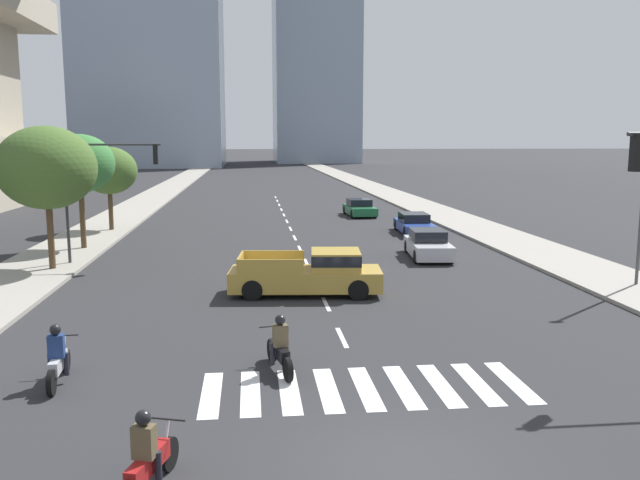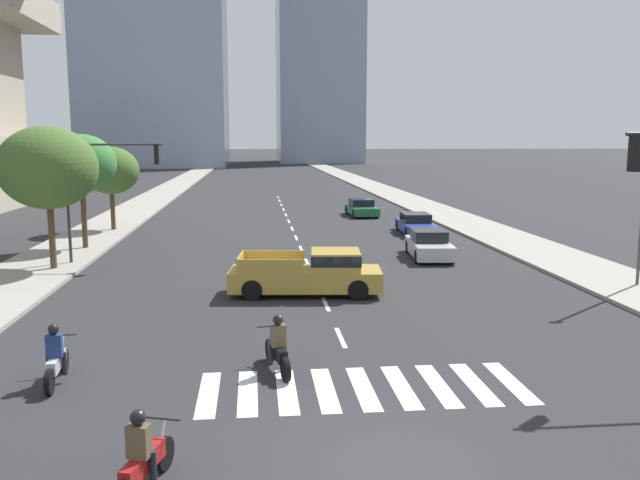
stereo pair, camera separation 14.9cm
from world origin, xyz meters
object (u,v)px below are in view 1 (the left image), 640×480
(pickup_truck, at_px, (313,273))
(street_tree_second, at_px, (79,164))
(sedan_green_1, at_px, (360,208))
(sedan_blue_0, at_px, (414,224))
(motorcycle_trailing, at_px, (147,461))
(sedan_silver_2, at_px, (428,245))
(motorcycle_lead, at_px, (58,360))
(traffic_signal_far, at_px, (102,176))
(street_tree_third, at_px, (109,171))
(street_tree_nearest, at_px, (46,168))
(motorcycle_third, at_px, (280,349))

(pickup_truck, xyz_separation_m, street_tree_second, (-11.04, 11.17, 3.73))
(sedan_green_1, bearing_deg, sedan_blue_0, 7.82)
(motorcycle_trailing, height_order, sedan_silver_2, motorcycle_trailing)
(sedan_silver_2, bearing_deg, pickup_truck, -36.58)
(sedan_blue_0, bearing_deg, motorcycle_lead, -28.72)
(traffic_signal_far, xyz_separation_m, street_tree_third, (-2.01, 11.40, -0.28))
(street_tree_nearest, height_order, street_tree_third, street_tree_nearest)
(sedan_blue_0, distance_m, street_tree_second, 19.80)
(pickup_truck, bearing_deg, sedan_silver_2, 53.64)
(sedan_blue_0, xyz_separation_m, street_tree_second, (-18.90, -4.37, 3.97))
(motorcycle_trailing, bearing_deg, motorcycle_lead, 46.16)
(sedan_silver_2, distance_m, traffic_signal_far, 15.85)
(sedan_silver_2, distance_m, street_tree_nearest, 17.98)
(sedan_silver_2, relative_size, street_tree_nearest, 0.73)
(sedan_green_1, relative_size, street_tree_second, 0.74)
(street_tree_second, bearing_deg, street_tree_third, 90.00)
(street_tree_nearest, bearing_deg, street_tree_third, 90.00)
(street_tree_second, bearing_deg, motorcycle_trailing, -74.35)
(pickup_truck, xyz_separation_m, sedan_blue_0, (7.85, 15.55, -0.24))
(pickup_truck, bearing_deg, motorcycle_third, -95.91)
(motorcycle_trailing, xyz_separation_m, street_tree_third, (-6.98, 32.00, 3.28))
(motorcycle_third, relative_size, sedan_blue_0, 0.44)
(street_tree_second, distance_m, street_tree_third, 7.13)
(pickup_truck, bearing_deg, sedan_blue_0, 68.65)
(traffic_signal_far, relative_size, street_tree_second, 0.98)
(motorcycle_trailing, xyz_separation_m, street_tree_nearest, (-6.98, 19.27, 3.99))
(motorcycle_third, bearing_deg, motorcycle_lead, 80.48)
(motorcycle_third, bearing_deg, sedan_silver_2, -40.26)
(motorcycle_third, height_order, street_tree_nearest, street_tree_nearest)
(motorcycle_lead, xyz_separation_m, sedan_silver_2, (13.36, 15.64, 0.04))
(traffic_signal_far, distance_m, street_tree_third, 11.58)
(motorcycle_lead, xyz_separation_m, motorcycle_third, (5.29, 0.28, -0.00))
(sedan_green_1, distance_m, traffic_signal_far, 24.12)
(motorcycle_lead, distance_m, pickup_truck, 10.94)
(street_tree_nearest, xyz_separation_m, street_tree_second, (-0.00, 5.63, -0.02))
(street_tree_second, bearing_deg, motorcycle_third, -64.09)
(motorcycle_third, xyz_separation_m, sedan_green_1, (7.71, 33.52, 0.00))
(sedan_blue_0, xyz_separation_m, sedan_green_1, (-1.79, 9.80, 0.01))
(traffic_signal_far, distance_m, street_tree_second, 4.77)
(sedan_blue_0, bearing_deg, pickup_truck, -23.89)
(sedan_blue_0, relative_size, sedan_green_1, 1.11)
(motorcycle_third, height_order, sedan_green_1, motorcycle_third)
(motorcycle_third, bearing_deg, street_tree_nearest, 21.86)
(street_tree_third, bearing_deg, sedan_silver_2, -32.40)
(motorcycle_lead, xyz_separation_m, traffic_signal_far, (-2.10, 15.32, 3.55))
(street_tree_second, relative_size, street_tree_third, 1.14)
(motorcycle_trailing, distance_m, sedan_silver_2, 23.39)
(motorcycle_third, distance_m, sedan_silver_2, 17.35)
(motorcycle_trailing, distance_m, sedan_green_1, 40.36)
(motorcycle_lead, xyz_separation_m, street_tree_third, (-4.11, 26.72, 3.27))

